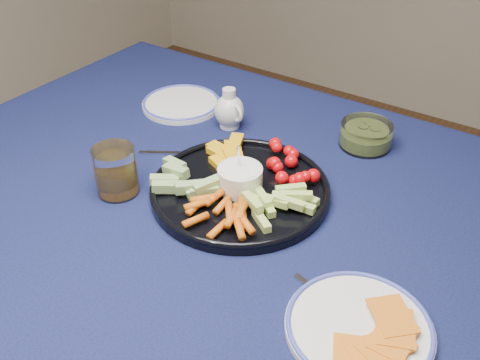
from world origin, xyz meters
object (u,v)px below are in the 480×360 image
Objects in this scene: crudite_platter at (239,186)px; juice_tumbler at (116,174)px; side_plate_extra at (181,103)px; dining_table at (269,247)px; creamer_pitcher at (230,111)px; cheese_plate at (359,326)px; pickle_bowl at (366,136)px.

crudite_platter reaches higher than juice_tumbler.
crudite_platter is 1.78× the size of side_plate_extra.
dining_table is at bearing -30.31° from side_plate_extra.
crudite_platter is at bearing 169.02° from dining_table.
crudite_platter is at bearing -51.16° from creamer_pitcher.
cheese_plate is at bearing -5.29° from juice_tumbler.
juice_tumbler is (-0.03, -0.35, 0.00)m from creamer_pitcher.
cheese_plate is (0.34, -0.18, -0.01)m from crudite_platter.
dining_table is 0.50m from side_plate_extra.
side_plate_extra is at bearing 148.89° from cheese_plate.
creamer_pitcher is at bearing 84.28° from juice_tumbler.
cheese_plate is at bearing -37.50° from creamer_pitcher.
dining_table is at bearing 20.73° from juice_tumbler.
side_plate_extra is at bearing -169.42° from pickle_bowl.
dining_table is 16.59× the size of creamer_pitcher.
pickle_bowl is at bearing 10.58° from side_plate_extra.
side_plate_extra is (-0.17, 0.01, -0.03)m from creamer_pitcher.
creamer_pitcher is at bearing 128.84° from crudite_platter.
juice_tumbler reaches higher than cheese_plate.
pickle_bowl is (0.14, 0.32, 0.00)m from crudite_platter.
creamer_pitcher reaches higher than pickle_bowl.
pickle_bowl is 0.53× the size of cheese_plate.
crudite_platter is 0.28m from creamer_pitcher.
crudite_platter is 0.25m from juice_tumbler.
cheese_plate is 1.10× the size of side_plate_extra.
crudite_platter is at bearing -112.79° from pickle_bowl.
creamer_pitcher is 0.99× the size of juice_tumbler.
creamer_pitcher is 0.35m from juice_tumbler.
juice_tumbler is at bearing -127.52° from pickle_bowl.
cheese_plate is 0.80m from side_plate_extra.
juice_tumbler is at bearing -148.55° from crudite_platter.
dining_table is 13.89× the size of pickle_bowl.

